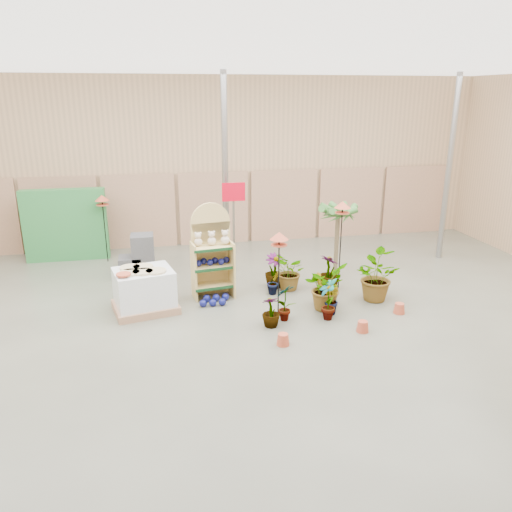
{
  "coord_description": "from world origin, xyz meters",
  "views": [
    {
      "loc": [
        -1.52,
        -7.55,
        3.99
      ],
      "look_at": [
        0.3,
        1.5,
        1.0
      ],
      "focal_mm": 35.0,
      "sensor_mm": 36.0,
      "label": 1
    }
  ],
  "objects_px": {
    "display_shelf": "(212,254)",
    "bird_table_front": "(279,239)",
    "pallet_stack": "(144,290)",
    "potted_plant_2": "(325,287)"
  },
  "relations": [
    {
      "from": "display_shelf",
      "to": "bird_table_front",
      "type": "xyz_separation_m",
      "value": [
        1.09,
        -1.29,
        0.63
      ]
    },
    {
      "from": "pallet_stack",
      "to": "bird_table_front",
      "type": "bearing_deg",
      "value": -29.12
    },
    {
      "from": "pallet_stack",
      "to": "bird_table_front",
      "type": "height_order",
      "value": "bird_table_front"
    },
    {
      "from": "pallet_stack",
      "to": "display_shelf",
      "type": "bearing_deg",
      "value": 9.47
    },
    {
      "from": "pallet_stack",
      "to": "bird_table_front",
      "type": "distance_m",
      "value": 2.8
    },
    {
      "from": "display_shelf",
      "to": "pallet_stack",
      "type": "height_order",
      "value": "display_shelf"
    },
    {
      "from": "potted_plant_2",
      "to": "pallet_stack",
      "type": "bearing_deg",
      "value": 170.26
    },
    {
      "from": "potted_plant_2",
      "to": "display_shelf",
      "type": "bearing_deg",
      "value": 150.95
    },
    {
      "from": "display_shelf",
      "to": "potted_plant_2",
      "type": "xyz_separation_m",
      "value": [
        2.06,
        -1.15,
        -0.44
      ]
    },
    {
      "from": "pallet_stack",
      "to": "potted_plant_2",
      "type": "bearing_deg",
      "value": -22.28
    }
  ]
}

